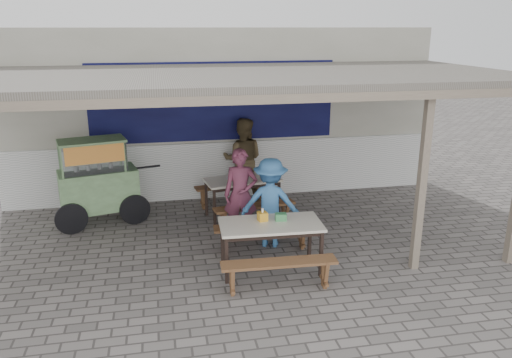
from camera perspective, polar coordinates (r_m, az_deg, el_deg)
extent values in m
plane|color=#68625E|center=(8.10, -0.57, -8.70)|extent=(60.00, 60.00, 0.00)
cube|color=#B9B4A6|center=(11.00, -4.10, 7.74)|extent=(9.00, 1.20, 3.50)
cube|color=white|center=(10.64, -3.54, 1.09)|extent=(9.00, 0.10, 1.20)
cube|color=#11144F|center=(10.33, -4.81, 8.80)|extent=(5.00, 0.03, 1.60)
cube|color=#615B53|center=(8.32, -1.93, 11.72)|extent=(9.00, 4.20, 0.12)
cube|color=gray|center=(6.33, 1.13, 9.14)|extent=(9.00, 0.12, 0.12)
cube|color=gray|center=(7.60, 18.42, -0.46)|extent=(0.11, 0.11, 2.70)
cube|color=beige|center=(9.47, -1.58, -0.10)|extent=(1.50, 0.91, 0.04)
cube|color=black|center=(9.49, -1.57, -0.45)|extent=(1.38, 0.79, 0.06)
cube|color=black|center=(9.15, -4.76, -3.25)|extent=(0.05, 0.05, 0.71)
cube|color=black|center=(9.56, 2.63, -2.30)|extent=(0.05, 0.05, 0.71)
cube|color=black|center=(9.66, -5.70, -2.18)|extent=(0.05, 0.05, 0.71)
cube|color=black|center=(10.05, 1.36, -1.32)|extent=(0.05, 0.05, 0.71)
cube|color=brown|center=(8.98, -0.15, -3.09)|extent=(1.53, 0.53, 0.04)
cube|color=brown|center=(8.87, -3.79, -4.93)|extent=(0.10, 0.28, 0.41)
cube|color=brown|center=(9.27, 3.33, -3.93)|extent=(0.10, 0.28, 0.41)
cube|color=brown|center=(10.15, -2.81, -0.69)|extent=(1.53, 0.53, 0.04)
cube|color=brown|center=(10.06, -6.04, -2.29)|extent=(0.10, 0.28, 0.41)
cube|color=brown|center=(10.42, 0.35, -1.51)|extent=(0.10, 0.28, 0.41)
cube|color=beige|center=(7.37, 1.69, -5.20)|extent=(1.53, 0.83, 0.04)
cube|color=black|center=(7.40, 1.68, -5.63)|extent=(1.43, 0.73, 0.06)
cube|color=black|center=(7.15, -3.38, -9.28)|extent=(0.05, 0.05, 0.71)
cube|color=black|center=(7.39, 7.46, -8.49)|extent=(0.05, 0.05, 0.71)
cube|color=black|center=(7.73, -3.85, -7.16)|extent=(0.05, 0.05, 0.71)
cube|color=black|center=(7.95, 6.16, -6.51)|extent=(0.05, 0.05, 0.71)
cube|color=brown|center=(6.91, 2.66, -9.54)|extent=(1.61, 0.35, 0.04)
cube|color=brown|center=(6.93, -2.75, -11.57)|extent=(0.06, 0.28, 0.41)
cube|color=brown|center=(7.16, 7.84, -10.71)|extent=(0.06, 0.28, 0.41)
cube|color=brown|center=(8.08, 0.82, -5.43)|extent=(1.61, 0.35, 0.04)
cube|color=brown|center=(8.10, -3.76, -7.16)|extent=(0.06, 0.28, 0.41)
cube|color=brown|center=(8.30, 5.28, -6.58)|extent=(0.06, 0.28, 0.41)
cube|color=#78A56E|center=(9.65, -17.51, -1.04)|extent=(1.49, 1.01, 0.71)
cube|color=#78A56E|center=(9.76, -17.31, -3.13)|extent=(1.43, 0.96, 0.05)
cylinder|color=black|center=(9.36, -20.33, -4.31)|extent=(0.56, 0.18, 0.57)
cylinder|color=black|center=(9.48, -13.66, -3.42)|extent=(0.56, 0.18, 0.57)
cube|color=silver|center=(9.47, -18.15, 2.55)|extent=(1.22, 0.85, 0.56)
cube|color=#78A56E|center=(9.41, -18.30, 4.19)|extent=(1.27, 0.90, 0.04)
cube|color=orange|center=(9.14, -17.94, 2.68)|extent=(0.99, 0.26, 0.32)
cylinder|color=black|center=(9.68, -12.95, 1.27)|extent=(0.70, 0.21, 0.04)
imported|color=brown|center=(8.47, -1.76, -1.77)|extent=(0.64, 0.49, 1.58)
imported|color=#4E3F28|center=(10.37, -1.50, 2.24)|extent=(0.99, 0.85, 1.74)
imported|color=#3569A2|center=(8.20, 1.66, -2.71)|extent=(1.09, 0.82, 1.50)
cube|color=gold|center=(7.43, 0.75, -4.30)|extent=(0.15, 0.15, 0.13)
cube|color=#377C47|center=(7.45, 2.85, -4.35)|extent=(0.18, 0.13, 0.11)
cylinder|color=silver|center=(9.65, 0.76, 0.60)|extent=(0.07, 0.07, 0.08)
imported|color=silver|center=(9.39, -2.80, 0.03)|extent=(0.25, 0.25, 0.05)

